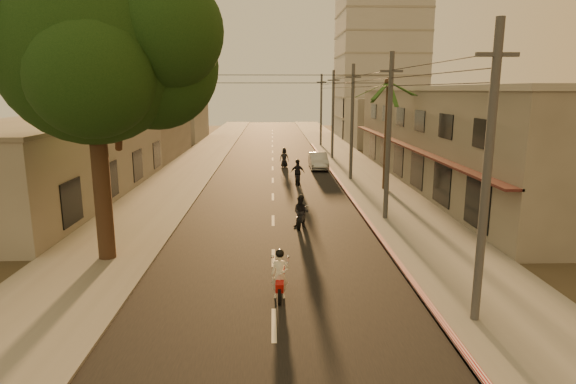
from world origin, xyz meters
name	(u,v)px	position (x,y,z in m)	size (l,w,h in m)	color
ground	(274,276)	(0.00, 0.00, 0.00)	(160.00, 160.00, 0.00)	#383023
road	(273,180)	(0.00, 20.00, 0.01)	(10.00, 140.00, 0.02)	black
sidewalk_right	(367,179)	(7.50, 20.00, 0.06)	(5.00, 140.00, 0.12)	slate
sidewalk_left	(178,180)	(-7.50, 20.00, 0.06)	(5.00, 140.00, 0.12)	slate
curb_stripe	(346,192)	(5.10, 15.00, 0.10)	(0.20, 60.00, 0.20)	#B0121D
shophouse_row	(459,136)	(13.95, 18.00, 3.65)	(8.80, 34.20, 7.30)	gray
left_building	(58,160)	(-13.98, 14.00, 2.60)	(8.20, 24.20, 5.20)	#9C968D
distant_tower	(380,42)	(16.00, 56.00, 14.00)	(12.10, 12.10, 28.00)	#B7B5B2
broadleaf_tree	(102,52)	(-6.61, 2.14, 8.48)	(9.60, 8.70, 12.10)	black
palm_tree	(389,88)	(8.00, 16.00, 7.15)	(5.00, 5.00, 8.20)	black
utility_poles	(353,97)	(6.20, 20.00, 6.54)	(1.20, 48.26, 9.00)	#38383A
filler_right	(380,122)	(14.00, 45.00, 3.00)	(8.00, 14.00, 6.00)	#9C968D
filler_left_near	(140,137)	(-14.00, 34.00, 2.20)	(8.00, 14.00, 4.40)	#9C968D
filler_left_far	(174,115)	(-14.00, 52.00, 3.50)	(8.00, 14.00, 7.00)	#9C968D
scooter_red	(280,277)	(0.22, -1.98, 0.77)	(0.68, 1.79, 1.76)	black
scooter_mid_a	(301,213)	(1.46, 6.65, 0.80)	(1.10, 1.77, 1.76)	black
scooter_mid_b	(297,173)	(1.88, 18.37, 0.86)	(1.09, 1.95, 1.92)	black
scooter_far_a	(284,158)	(1.08, 26.79, 0.81)	(0.84, 1.84, 1.81)	black
parked_car	(318,161)	(4.15, 25.62, 0.73)	(1.56, 4.46, 1.47)	#A7AAAF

